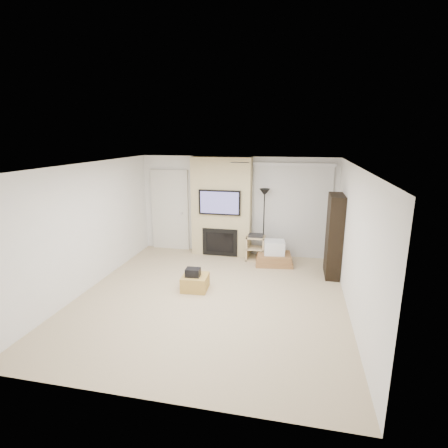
% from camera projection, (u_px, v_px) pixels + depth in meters
% --- Properties ---
extents(floor, '(5.00, 5.50, 0.00)m').
position_uv_depth(floor, '(211.00, 297.00, 6.68)').
color(floor, tan).
rests_on(floor, ground).
extents(ceiling, '(5.00, 5.50, 0.00)m').
position_uv_depth(ceiling, '(210.00, 165.00, 6.06)').
color(ceiling, white).
rests_on(ceiling, wall_back).
extents(wall_back, '(5.00, 0.00, 2.50)m').
position_uv_depth(wall_back, '(237.00, 206.00, 8.98)').
color(wall_back, white).
rests_on(wall_back, ground).
extents(wall_front, '(5.00, 0.00, 2.50)m').
position_uv_depth(wall_front, '(148.00, 303.00, 3.76)').
color(wall_front, white).
rests_on(wall_front, ground).
extents(wall_left, '(0.00, 5.50, 2.50)m').
position_uv_depth(wall_left, '(87.00, 227.00, 6.87)').
color(wall_left, white).
rests_on(wall_left, ground).
extents(wall_right, '(0.00, 5.50, 2.50)m').
position_uv_depth(wall_right, '(354.00, 243.00, 5.86)').
color(wall_right, white).
rests_on(wall_right, ground).
extents(hvac_vent, '(0.35, 0.18, 0.01)m').
position_uv_depth(hvac_vent, '(240.00, 163.00, 6.74)').
color(hvac_vent, silver).
rests_on(hvac_vent, ceiling).
extents(ottoman, '(0.53, 0.53, 0.30)m').
position_uv_depth(ottoman, '(195.00, 282.00, 6.98)').
color(ottoman, '#B78F42').
rests_on(ottoman, floor).
extents(black_bag, '(0.29, 0.24, 0.16)m').
position_uv_depth(black_bag, '(193.00, 272.00, 6.89)').
color(black_bag, black).
rests_on(black_bag, ottoman).
extents(fireplace_wall, '(1.50, 0.47, 2.50)m').
position_uv_depth(fireplace_wall, '(222.00, 207.00, 8.85)').
color(fireplace_wall, tan).
rests_on(fireplace_wall, floor).
extents(entry_door, '(1.02, 0.11, 2.14)m').
position_uv_depth(entry_door, '(170.00, 210.00, 9.35)').
color(entry_door, silver).
rests_on(entry_door, floor).
extents(vertical_blinds, '(1.98, 0.10, 2.37)m').
position_uv_depth(vertical_blinds, '(292.00, 208.00, 8.64)').
color(vertical_blinds, silver).
rests_on(vertical_blinds, floor).
extents(floor_lamp, '(0.26, 0.26, 1.76)m').
position_uv_depth(floor_lamp, '(264.00, 204.00, 8.52)').
color(floor_lamp, black).
rests_on(floor_lamp, floor).
extents(av_stand, '(0.45, 0.38, 0.66)m').
position_uv_depth(av_stand, '(256.00, 246.00, 8.61)').
color(av_stand, '#CCB383').
rests_on(av_stand, floor).
extents(box_stack, '(0.94, 0.75, 0.58)m').
position_uv_depth(box_stack, '(274.00, 255.00, 8.35)').
color(box_stack, olive).
rests_on(box_stack, floor).
extents(bookshelf, '(0.30, 0.80, 1.80)m').
position_uv_depth(bookshelf, '(334.00, 236.00, 7.54)').
color(bookshelf, black).
rests_on(bookshelf, floor).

